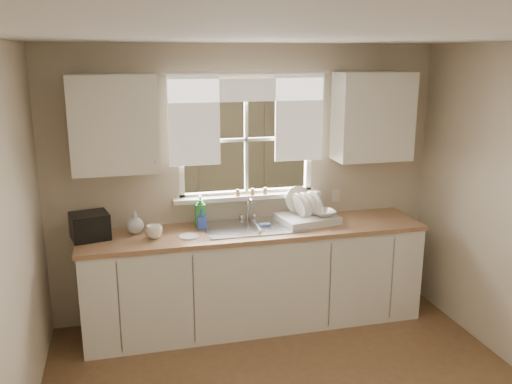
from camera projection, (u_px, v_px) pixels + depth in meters
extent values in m
cube|color=beige|center=(247.00, 252.00, 5.17)|extent=(3.60, 0.02, 1.15)
cube|color=beige|center=(246.00, 64.00, 4.74)|extent=(3.60, 0.02, 0.35)
cube|color=beige|center=(110.00, 145.00, 4.62)|extent=(1.20, 0.02, 1.00)
cube|color=beige|center=(368.00, 135.00, 5.19)|extent=(1.20, 0.02, 1.00)
cube|color=silver|center=(333.00, 35.00, 2.81)|extent=(3.60, 4.00, 0.02)
cube|color=white|center=(246.00, 193.00, 5.05)|extent=(1.30, 0.06, 0.05)
cube|color=white|center=(246.00, 84.00, 4.80)|extent=(1.30, 0.06, 0.05)
cube|color=white|center=(180.00, 142.00, 4.78)|extent=(0.05, 0.06, 1.05)
cube|color=white|center=(308.00, 137.00, 5.06)|extent=(0.05, 0.06, 1.05)
cube|color=white|center=(246.00, 140.00, 4.92)|extent=(0.03, 0.04, 1.00)
cube|color=white|center=(246.00, 140.00, 4.92)|extent=(1.20, 0.04, 0.03)
cube|color=white|center=(248.00, 197.00, 4.99)|extent=(1.38, 0.14, 0.04)
cylinder|color=white|center=(248.00, 73.00, 4.70)|extent=(1.50, 0.02, 0.02)
cube|color=white|center=(194.00, 120.00, 4.69)|extent=(0.45, 0.02, 0.80)
cube|color=white|center=(299.00, 117.00, 4.92)|extent=(0.45, 0.02, 0.80)
cube|color=white|center=(248.00, 90.00, 4.75)|extent=(1.40, 0.02, 0.20)
cube|color=white|center=(255.00, 278.00, 4.90)|extent=(3.00, 0.62, 0.87)
cube|color=#A57852|center=(255.00, 231.00, 4.79)|extent=(3.04, 0.65, 0.04)
cube|color=white|center=(114.00, 124.00, 4.42)|extent=(0.70, 0.33, 0.80)
cube|color=white|center=(373.00, 117.00, 4.96)|extent=(0.70, 0.33, 0.80)
cube|color=beige|center=(336.00, 195.00, 5.24)|extent=(0.08, 0.01, 0.12)
cylinder|color=brown|center=(253.00, 192.00, 4.97)|extent=(0.04, 0.04, 0.06)
cylinder|color=brown|center=(265.00, 191.00, 5.00)|extent=(0.04, 0.04, 0.06)
cylinder|color=brown|center=(238.00, 192.00, 4.94)|extent=(0.04, 0.04, 0.06)
cube|color=#335421|center=(186.00, 189.00, 10.02)|extent=(20.00, 10.00, 0.02)
cube|color=#8E724E|center=(200.00, 160.00, 7.91)|extent=(8.00, 0.10, 1.80)
cube|color=maroon|center=(115.00, 121.00, 10.87)|extent=(3.00, 3.00, 2.20)
cube|color=black|center=(111.00, 57.00, 10.56)|extent=(3.20, 3.20, 0.30)
cylinder|color=#423021|center=(247.00, 96.00, 10.89)|extent=(0.36, 0.36, 3.20)
cube|color=#B7B7BC|center=(254.00, 236.00, 4.83)|extent=(0.84, 0.46, 0.18)
cube|color=#B7B7BC|center=(254.00, 227.00, 4.81)|extent=(0.88, 0.50, 0.01)
cube|color=#B7B7BC|center=(254.00, 230.00, 4.82)|extent=(0.02, 0.41, 0.14)
cylinder|color=silver|center=(248.00, 208.00, 5.02)|extent=(0.03, 0.03, 0.22)
cylinder|color=silver|center=(250.00, 199.00, 4.92)|extent=(0.02, 0.18, 0.02)
sphere|color=silver|center=(242.00, 217.00, 5.03)|extent=(0.05, 0.05, 0.05)
sphere|color=silver|center=(254.00, 216.00, 5.06)|extent=(0.05, 0.05, 0.05)
cube|color=silver|center=(307.00, 219.00, 4.95)|extent=(0.57, 0.47, 0.07)
cylinder|color=white|center=(298.00, 200.00, 5.01)|extent=(0.27, 0.12, 0.25)
cylinder|color=white|center=(299.00, 205.00, 4.88)|extent=(0.11, 0.23, 0.22)
cylinder|color=white|center=(305.00, 204.00, 4.90)|extent=(0.11, 0.23, 0.22)
cylinder|color=white|center=(311.00, 203.00, 4.92)|extent=(0.11, 0.23, 0.22)
cylinder|color=white|center=(316.00, 203.00, 4.95)|extent=(0.11, 0.23, 0.22)
imported|color=silver|center=(324.00, 213.00, 4.92)|extent=(0.22, 0.22, 0.05)
imported|color=green|center=(201.00, 211.00, 4.79)|extent=(0.14, 0.14, 0.29)
imported|color=#314CBA|center=(202.00, 219.00, 4.76)|extent=(0.08, 0.08, 0.17)
imported|color=beige|center=(135.00, 222.00, 4.64)|extent=(0.16, 0.16, 0.19)
cylinder|color=white|center=(189.00, 236.00, 4.56)|extent=(0.17, 0.17, 0.01)
imported|color=white|center=(154.00, 232.00, 4.52)|extent=(0.16, 0.16, 0.11)
cube|color=black|center=(90.00, 226.00, 4.50)|extent=(0.35, 0.32, 0.22)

